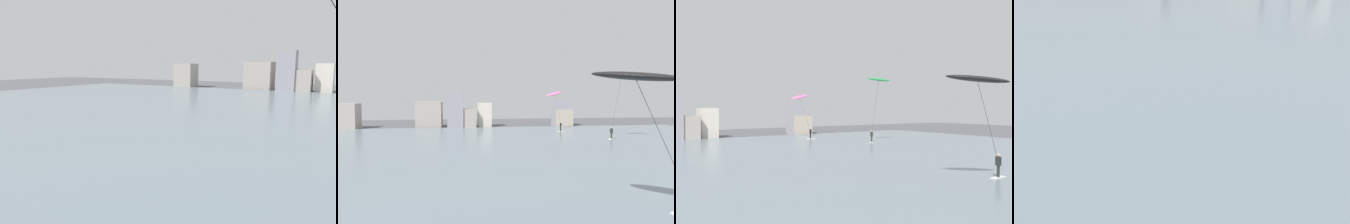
% 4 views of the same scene
% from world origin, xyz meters
% --- Properties ---
extents(water_bay, '(84.00, 52.00, 0.10)m').
position_xyz_m(water_bay, '(0.00, 30.74, 0.05)').
color(water_bay, slate).
rests_on(water_bay, ground).
extents(far_shore_buildings, '(45.08, 5.06, 6.86)m').
position_xyz_m(far_shore_buildings, '(-0.09, 58.45, 2.42)').
color(far_shore_buildings, '#A89E93').
rests_on(far_shore_buildings, ground).
extents(kitesurfer_black, '(5.77, 3.46, 6.95)m').
position_xyz_m(kitesurfer_black, '(8.17, 12.04, 6.30)').
color(kitesurfer_black, silver).
rests_on(kitesurfer_black, water_bay).
extents(kitesurfer_pink, '(2.97, 4.10, 6.97)m').
position_xyz_m(kitesurfer_pink, '(16.14, 50.36, 5.82)').
color(kitesurfer_pink, silver).
rests_on(kitesurfer_pink, water_bay).
extents(kitesurfer_green, '(4.03, 1.75, 8.94)m').
position_xyz_m(kitesurfer_green, '(21.66, 38.17, 8.09)').
color(kitesurfer_green, silver).
rests_on(kitesurfer_green, water_bay).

